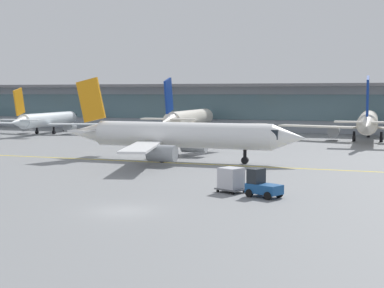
{
  "coord_description": "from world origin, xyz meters",
  "views": [
    {
      "loc": [
        17.03,
        -34.4,
        7.72
      ],
      "look_at": [
        -1.14,
        16.98,
        3.0
      ],
      "focal_mm": 54.94,
      "sensor_mm": 36.0,
      "label": 1
    }
  ],
  "objects_px": {
    "cargo_dolly_lead": "(231,179)",
    "gate_airplane_1": "(48,120)",
    "gate_airplane_3": "(368,122)",
    "baggage_tug": "(262,185)",
    "gate_airplane_2": "(190,119)",
    "taxiing_regional_jet": "(180,136)"
  },
  "relations": [
    {
      "from": "cargo_dolly_lead",
      "to": "gate_airplane_1",
      "type": "bearing_deg",
      "value": 158.31
    },
    {
      "from": "gate_airplane_3",
      "to": "baggage_tug",
      "type": "bearing_deg",
      "value": 173.05
    },
    {
      "from": "gate_airplane_2",
      "to": "taxiing_regional_jet",
      "type": "bearing_deg",
      "value": -165.85
    },
    {
      "from": "taxiing_regional_jet",
      "to": "gate_airplane_1",
      "type": "bearing_deg",
      "value": 140.06
    },
    {
      "from": "gate_airplane_1",
      "to": "taxiing_regional_jet",
      "type": "bearing_deg",
      "value": -136.08
    },
    {
      "from": "gate_airplane_1",
      "to": "gate_airplane_2",
      "type": "bearing_deg",
      "value": -91.11
    },
    {
      "from": "gate_airplane_1",
      "to": "baggage_tug",
      "type": "distance_m",
      "value": 76.39
    },
    {
      "from": "baggage_tug",
      "to": "gate_airplane_3",
      "type": "bearing_deg",
      "value": 109.38
    },
    {
      "from": "baggage_tug",
      "to": "taxiing_regional_jet",
      "type": "bearing_deg",
      "value": 149.5
    },
    {
      "from": "gate_airplane_2",
      "to": "baggage_tug",
      "type": "height_order",
      "value": "gate_airplane_2"
    },
    {
      "from": "taxiing_regional_jet",
      "to": "cargo_dolly_lead",
      "type": "distance_m",
      "value": 21.86
    },
    {
      "from": "gate_airplane_1",
      "to": "taxiing_regional_jet",
      "type": "xyz_separation_m",
      "value": [
        39.87,
        -34.26,
        0.28
      ]
    },
    {
      "from": "gate_airplane_3",
      "to": "taxiing_regional_jet",
      "type": "distance_m",
      "value": 40.87
    },
    {
      "from": "gate_airplane_2",
      "to": "baggage_tug",
      "type": "bearing_deg",
      "value": -159.18
    },
    {
      "from": "gate_airplane_1",
      "to": "gate_airplane_2",
      "type": "xyz_separation_m",
      "value": [
        28.03,
        2.11,
        0.46
      ]
    },
    {
      "from": "taxiing_regional_jet",
      "to": "baggage_tug",
      "type": "height_order",
      "value": "taxiing_regional_jet"
    },
    {
      "from": "gate_airplane_1",
      "to": "baggage_tug",
      "type": "height_order",
      "value": "gate_airplane_1"
    },
    {
      "from": "gate_airplane_1",
      "to": "cargo_dolly_lead",
      "type": "bearing_deg",
      "value": -141.34
    },
    {
      "from": "gate_airplane_2",
      "to": "gate_airplane_3",
      "type": "xyz_separation_m",
      "value": [
        30.65,
        -0.08,
        0.0
      ]
    },
    {
      "from": "gate_airplane_3",
      "to": "taxiing_regional_jet",
      "type": "relative_size",
      "value": 1.06
    },
    {
      "from": "taxiing_regional_jet",
      "to": "cargo_dolly_lead",
      "type": "bearing_deg",
      "value": -58.01
    },
    {
      "from": "gate_airplane_3",
      "to": "cargo_dolly_lead",
      "type": "height_order",
      "value": "gate_airplane_3"
    }
  ]
}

